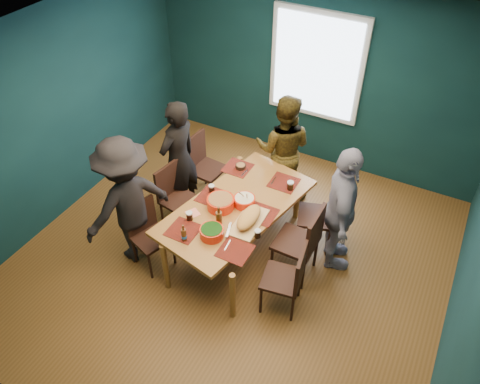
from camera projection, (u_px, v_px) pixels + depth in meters
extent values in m
cube|color=brown|center=(233.00, 259.00, 5.86)|extent=(5.00, 5.00, 0.01)
cube|color=silver|center=(230.00, 55.00, 4.09)|extent=(5.00, 5.00, 0.01)
cube|color=#103537|center=(57.00, 117.00, 5.86)|extent=(0.01, 5.00, 2.70)
cube|color=#103537|center=(316.00, 78.00, 6.65)|extent=(5.00, 0.01, 2.70)
cube|color=#103537|center=(63.00, 371.00, 3.30)|extent=(5.00, 0.01, 2.70)
cube|color=silver|center=(316.00, 66.00, 6.50)|extent=(1.35, 0.06, 1.55)
cube|color=#A56831|center=(236.00, 207.00, 5.52)|extent=(1.37, 2.13, 0.05)
cylinder|color=#A56831|center=(165.00, 267.00, 5.31)|extent=(0.07, 0.07, 0.70)
cylinder|color=#A56831|center=(232.00, 296.00, 5.00)|extent=(0.07, 0.07, 0.70)
cylinder|color=#A56831|center=(240.00, 178.00, 6.52)|extent=(0.07, 0.07, 0.70)
cylinder|color=#A56831|center=(297.00, 197.00, 6.22)|extent=(0.07, 0.07, 0.70)
cube|color=black|center=(207.00, 169.00, 6.49)|extent=(0.47, 0.47, 0.04)
cube|color=black|center=(195.00, 150.00, 6.40)|extent=(0.08, 0.43, 0.47)
cylinder|color=black|center=(190.00, 185.00, 6.60)|extent=(0.03, 0.03, 0.44)
cylinder|color=black|center=(211.00, 195.00, 6.45)|extent=(0.03, 0.03, 0.44)
cylinder|color=black|center=(205.00, 172.00, 6.84)|extent=(0.03, 0.03, 0.44)
cylinder|color=black|center=(226.00, 180.00, 6.68)|extent=(0.03, 0.03, 0.44)
cube|color=black|center=(180.00, 201.00, 6.03)|extent=(0.47, 0.47, 0.04)
cube|color=black|center=(167.00, 180.00, 5.95)|extent=(0.11, 0.41, 0.45)
cylinder|color=black|center=(162.00, 215.00, 6.15)|extent=(0.03, 0.03, 0.42)
cylinder|color=black|center=(182.00, 227.00, 5.99)|extent=(0.03, 0.03, 0.42)
cylinder|color=black|center=(181.00, 201.00, 6.36)|extent=(0.03, 0.03, 0.42)
cylinder|color=black|center=(200.00, 212.00, 6.20)|extent=(0.03, 0.03, 0.42)
cube|color=black|center=(152.00, 238.00, 5.54)|extent=(0.51, 0.51, 0.04)
cube|color=black|center=(140.00, 216.00, 5.48)|extent=(0.17, 0.39, 0.44)
cylinder|color=black|center=(134.00, 250.00, 5.69)|extent=(0.03, 0.03, 0.41)
cylinder|color=black|center=(150.00, 266.00, 5.50)|extent=(0.03, 0.03, 0.41)
cylinder|color=black|center=(157.00, 237.00, 5.87)|extent=(0.03, 0.03, 0.41)
cylinder|color=black|center=(174.00, 252.00, 5.68)|extent=(0.03, 0.03, 0.41)
cube|color=black|center=(316.00, 216.00, 5.77)|extent=(0.55, 0.55, 0.04)
cube|color=black|center=(335.00, 203.00, 5.57)|extent=(0.17, 0.43, 0.48)
cylinder|color=black|center=(298.00, 239.00, 5.81)|extent=(0.03, 0.03, 0.45)
cylinder|color=black|center=(328.00, 243.00, 5.76)|extent=(0.03, 0.03, 0.45)
cylinder|color=black|center=(300.00, 218.00, 6.09)|extent=(0.03, 0.03, 0.45)
cylinder|color=black|center=(329.00, 222.00, 6.04)|extent=(0.03, 0.03, 0.45)
cube|color=black|center=(296.00, 242.00, 5.40)|extent=(0.47, 0.47, 0.04)
cube|color=black|center=(315.00, 232.00, 5.14)|extent=(0.05, 0.46, 0.51)
cylinder|color=black|center=(272.00, 262.00, 5.51)|extent=(0.04, 0.04, 0.47)
cylinder|color=black|center=(303.00, 275.00, 5.36)|extent=(0.04, 0.04, 0.47)
cylinder|color=black|center=(286.00, 241.00, 5.77)|extent=(0.04, 0.04, 0.47)
cylinder|color=black|center=(316.00, 252.00, 5.62)|extent=(0.04, 0.04, 0.47)
cube|color=black|center=(282.00, 279.00, 5.06)|extent=(0.48, 0.48, 0.04)
cube|color=black|center=(301.00, 268.00, 4.86)|extent=(0.11, 0.41, 0.45)
cylinder|color=black|center=(261.00, 300.00, 5.13)|extent=(0.03, 0.03, 0.42)
cylinder|color=black|center=(292.00, 309.00, 5.04)|extent=(0.03, 0.03, 0.42)
cylinder|color=black|center=(269.00, 276.00, 5.38)|extent=(0.03, 0.03, 0.42)
cylinder|color=black|center=(300.00, 284.00, 5.30)|extent=(0.03, 0.03, 0.42)
imported|color=black|center=(179.00, 159.00, 6.05)|extent=(0.50, 0.67, 1.67)
imported|color=black|center=(283.00, 149.00, 6.29)|extent=(0.89, 0.77, 1.59)
imported|color=white|center=(341.00, 211.00, 5.30)|extent=(0.73, 1.06, 1.67)
imported|color=black|center=(127.00, 202.00, 5.39)|extent=(0.98, 1.25, 1.70)
cylinder|color=red|center=(221.00, 203.00, 5.44)|extent=(0.32, 0.32, 0.13)
cylinder|color=olive|center=(220.00, 199.00, 5.40)|extent=(0.28, 0.28, 0.02)
cylinder|color=red|center=(244.00, 201.00, 5.48)|extent=(0.26, 0.26, 0.10)
cylinder|color=beige|center=(244.00, 198.00, 5.45)|extent=(0.22, 0.22, 0.02)
cylinder|color=tan|center=(247.00, 197.00, 5.41)|extent=(0.07, 0.14, 0.20)
cylinder|color=tan|center=(242.00, 195.00, 5.43)|extent=(0.06, 0.14, 0.20)
cylinder|color=red|center=(212.00, 232.00, 5.09)|extent=(0.27, 0.27, 0.11)
cylinder|color=#134411|center=(212.00, 229.00, 5.05)|extent=(0.23, 0.23, 0.02)
cube|color=#DCAF76|center=(249.00, 222.00, 5.27)|extent=(0.30, 0.57, 0.02)
ellipsoid|color=#D2874B|center=(249.00, 217.00, 5.22)|extent=(0.22, 0.45, 0.13)
cube|color=silver|center=(229.00, 230.00, 5.15)|extent=(0.09, 0.22, 0.00)
cylinder|color=black|center=(221.00, 236.00, 5.08)|extent=(0.06, 0.13, 0.02)
sphere|color=#135012|center=(244.00, 224.00, 5.13)|extent=(0.04, 0.04, 0.04)
sphere|color=#135012|center=(249.00, 217.00, 5.22)|extent=(0.04, 0.04, 0.04)
sphere|color=#135012|center=(254.00, 210.00, 5.30)|extent=(0.04, 0.04, 0.04)
cylinder|color=black|center=(241.00, 166.00, 6.02)|extent=(0.13, 0.13, 0.05)
cylinder|color=olive|center=(241.00, 165.00, 6.01)|extent=(0.11, 0.11, 0.01)
cylinder|color=#49240D|center=(184.00, 235.00, 5.03)|extent=(0.06, 0.06, 0.16)
cylinder|color=#49240D|center=(183.00, 227.00, 4.95)|extent=(0.02, 0.02, 0.06)
cylinder|color=#185AAD|center=(184.00, 237.00, 5.04)|extent=(0.06, 0.06, 0.04)
cylinder|color=#49240D|center=(219.00, 219.00, 5.19)|extent=(0.07, 0.07, 0.20)
cylinder|color=#49240D|center=(219.00, 210.00, 5.10)|extent=(0.03, 0.03, 0.08)
cylinder|color=black|center=(189.00, 216.00, 5.29)|extent=(0.07, 0.07, 0.10)
cylinder|color=silver|center=(189.00, 213.00, 5.26)|extent=(0.08, 0.08, 0.02)
cylinder|color=black|center=(258.00, 234.00, 5.08)|extent=(0.07, 0.07, 0.10)
cylinder|color=silver|center=(258.00, 231.00, 5.05)|extent=(0.07, 0.07, 0.01)
cylinder|color=black|center=(290.00, 186.00, 5.69)|extent=(0.08, 0.08, 0.11)
cylinder|color=silver|center=(291.00, 183.00, 5.65)|extent=(0.08, 0.08, 0.02)
cylinder|color=black|center=(212.00, 189.00, 5.65)|extent=(0.07, 0.07, 0.10)
cylinder|color=silver|center=(211.00, 186.00, 5.62)|extent=(0.07, 0.07, 0.01)
cube|color=#FC846A|center=(260.00, 214.00, 5.39)|extent=(0.20, 0.20, 0.00)
cube|color=#FC846A|center=(193.00, 213.00, 5.40)|extent=(0.19, 0.19, 0.00)
cube|color=#FC846A|center=(235.00, 253.00, 4.94)|extent=(0.18, 0.18, 0.00)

